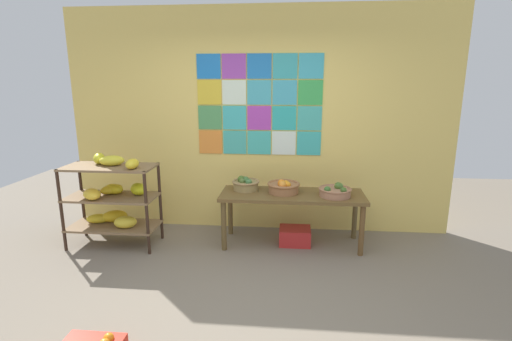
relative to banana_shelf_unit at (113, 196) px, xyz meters
name	(u,v)px	position (x,y,z in m)	size (l,w,h in m)	color
ground	(239,310)	(1.65, -1.21, -0.60)	(9.80, 9.80, 0.00)	#786C5C
back_wall_with_art	(259,122)	(1.65, 0.72, 0.80)	(4.86, 0.07, 2.80)	#EDCD65
banana_shelf_unit	(113,196)	(0.00, 0.00, 0.00)	(1.03, 0.56, 1.09)	#352318
display_table	(292,200)	(2.09, 0.20, -0.05)	(1.67, 0.59, 0.63)	brown
fruit_basket_right	(284,187)	(1.98, 0.22, 0.10)	(0.38, 0.38, 0.17)	#98643D
fruit_basket_back_left	(335,191)	(2.57, 0.14, 0.09)	(0.37, 0.37, 0.16)	#A26F51
fruit_basket_back_right	(246,184)	(1.53, 0.30, 0.10)	(0.33, 0.33, 0.17)	olive
produce_crate_under_table	(295,236)	(2.13, 0.20, -0.51)	(0.37, 0.29, 0.20)	red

